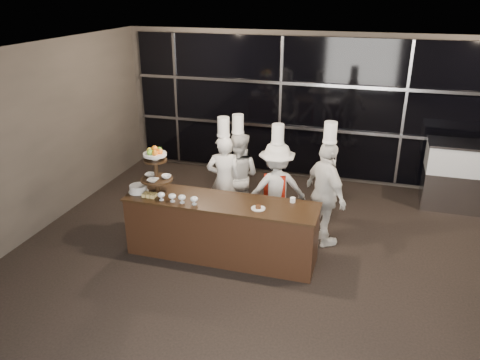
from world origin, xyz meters
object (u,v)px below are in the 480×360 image
(chef_a, at_px, (224,179))
(display_stand, at_px, (156,167))
(display_case, at_px, (469,173))
(chef_b, at_px, (238,175))
(chef_d, at_px, (326,193))
(layer_cake, at_px, (138,189))
(chef_c, at_px, (276,188))
(buffet_counter, at_px, (221,229))

(chef_a, bearing_deg, display_stand, -125.21)
(display_case, height_order, chef_b, chef_b)
(chef_a, xyz_separation_m, chef_b, (0.16, 0.28, -0.02))
(display_case, bearing_deg, chef_b, -158.41)
(display_case, distance_m, chef_d, 3.08)
(layer_cake, bearing_deg, display_case, 29.75)
(display_case, relative_size, chef_b, 0.83)
(display_stand, height_order, chef_c, chef_c)
(chef_b, bearing_deg, layer_cake, -130.85)
(layer_cake, bearing_deg, buffet_counter, 2.22)
(chef_a, distance_m, chef_b, 0.32)
(chef_a, bearing_deg, chef_b, 61.05)
(chef_b, bearing_deg, chef_d, -16.96)
(chef_b, xyz_separation_m, chef_c, (0.74, -0.33, -0.01))
(chef_a, bearing_deg, display_case, 24.25)
(chef_a, height_order, chef_c, chef_a)
(chef_c, bearing_deg, buffet_counter, -122.15)
(chef_a, xyz_separation_m, chef_d, (1.70, -0.19, 0.04))
(display_stand, distance_m, chef_c, 1.96)
(display_case, height_order, chef_a, chef_a)
(chef_c, distance_m, chef_d, 0.82)
(display_stand, relative_size, layer_cake, 2.48)
(layer_cake, height_order, display_case, display_case)
(display_stand, xyz_separation_m, chef_c, (1.61, 0.97, -0.55))
(display_stand, height_order, chef_b, chef_b)
(layer_cake, relative_size, chef_b, 0.16)
(layer_cake, height_order, chef_a, chef_a)
(buffet_counter, xyz_separation_m, display_case, (3.74, 2.83, 0.22))
(chef_a, bearing_deg, chef_d, -6.30)
(buffet_counter, xyz_separation_m, layer_cake, (-1.29, -0.05, 0.51))
(buffet_counter, height_order, chef_b, chef_b)
(chef_a, distance_m, chef_c, 0.90)
(buffet_counter, relative_size, chef_c, 1.54)
(buffet_counter, xyz_separation_m, chef_a, (-0.29, 1.01, 0.36))
(buffet_counter, relative_size, chef_b, 1.52)
(layer_cake, height_order, chef_c, chef_c)
(buffet_counter, height_order, chef_c, chef_c)
(buffet_counter, height_order, display_stand, display_stand)
(layer_cake, xyz_separation_m, display_case, (5.03, 2.88, -0.29))
(chef_d, bearing_deg, chef_c, 170.05)
(chef_a, height_order, chef_d, chef_d)
(chef_a, relative_size, chef_d, 0.95)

